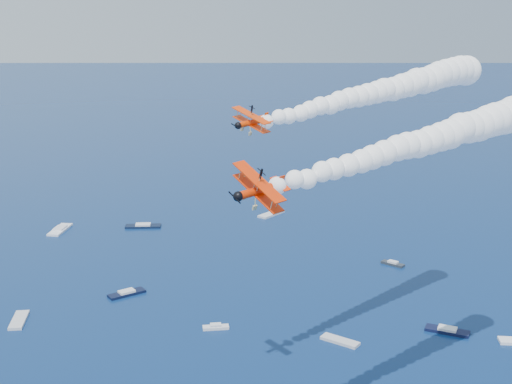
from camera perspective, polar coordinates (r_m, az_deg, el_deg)
biplane_lead at (r=112.15m, az=-0.28°, el=5.81°), size 8.62×10.09×7.09m
biplane_trail at (r=88.16m, az=0.36°, el=0.17°), size 9.45×11.54×9.26m
smoke_trail_lead at (r=135.69m, az=10.28°, el=8.22°), size 67.45×29.32×11.62m
smoke_trail_trail at (r=110.78m, az=13.76°, el=4.11°), size 67.14×22.39×11.62m
spectator_boats at (r=191.45m, az=-15.69°, el=-8.38°), size 199.63×165.13×0.70m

